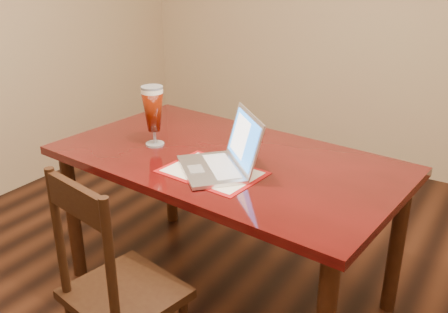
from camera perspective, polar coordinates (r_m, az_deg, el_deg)
The scene contains 2 objects.
dining_table at distance 2.47m, azimuth -0.02°, elevation -1.78°, with size 1.77×1.10×1.10m.
dining_chair at distance 2.11m, azimuth -12.10°, elevation -14.80°, with size 0.49×0.47×0.99m.
Camera 1 is at (0.99, -1.50, 1.73)m, focal length 40.00 mm.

